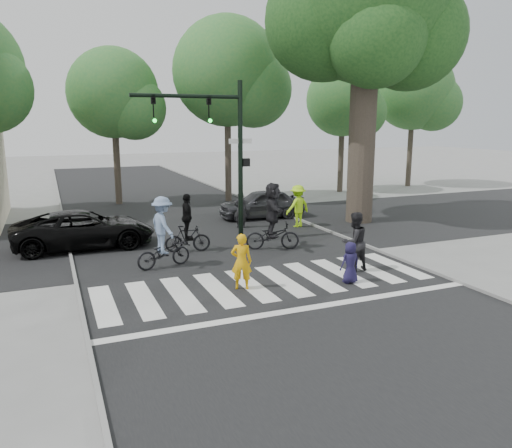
{
  "coord_description": "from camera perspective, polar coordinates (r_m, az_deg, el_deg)",
  "views": [
    {
      "loc": [
        -5.54,
        -11.45,
        4.55
      ],
      "look_at": [
        0.5,
        3.0,
        1.3
      ],
      "focal_mm": 35.0,
      "sensor_mm": 36.0,
      "label": 1
    }
  ],
  "objects": [
    {
      "name": "car_suv",
      "position": [
        19.12,
        -19.03,
        -0.57
      ],
      "size": [
        4.97,
        2.3,
        1.38
      ],
      "primitive_type": "imported",
      "rotation": [
        0.0,
        0.0,
        1.57
      ],
      "color": "black",
      "rests_on": "ground"
    },
    {
      "name": "pedestrian_adult",
      "position": [
        15.54,
        11.18,
        -2.01
      ],
      "size": [
        0.97,
        0.8,
        1.84
      ],
      "primitive_type": "imported",
      "rotation": [
        0.0,
        0.0,
        3.26
      ],
      "color": "black",
      "rests_on": "ground"
    },
    {
      "name": "bg_tree_5",
      "position": [
        36.91,
        18.09,
        13.99
      ],
      "size": [
        5.67,
        5.4,
        9.3
      ],
      "color": "brown",
      "rests_on": "ground"
    },
    {
      "name": "crosswalk",
      "position": [
        14.07,
        1.81,
        -7.12
      ],
      "size": [
        10.0,
        3.85,
        0.01
      ],
      "color": "silver",
      "rests_on": "ground"
    },
    {
      "name": "bg_tree_4",
      "position": [
        32.82,
        10.41,
        13.44
      ],
      "size": [
        4.83,
        4.6,
        8.15
      ],
      "color": "brown",
      "rests_on": "ground"
    },
    {
      "name": "bystander_dark",
      "position": [
        21.48,
        -1.76,
        1.62
      ],
      "size": [
        0.68,
        0.61,
        1.56
      ],
      "primitive_type": "imported",
      "rotation": [
        0.0,
        0.0,
        2.62
      ],
      "color": "black",
      "rests_on": "ground"
    },
    {
      "name": "pedestrian_child",
      "position": [
        14.44,
        10.71,
        -4.36
      ],
      "size": [
        0.59,
        0.39,
        1.2
      ],
      "primitive_type": "imported",
      "rotation": [
        0.0,
        0.0,
        3.15
      ],
      "color": "#1C173D",
      "rests_on": "ground"
    },
    {
      "name": "cyclist_mid",
      "position": [
        17.66,
        -7.85,
        -0.48
      ],
      "size": [
        1.64,
        1.02,
        2.07
      ],
      "color": "black",
      "rests_on": "ground"
    },
    {
      "name": "traffic_signal",
      "position": [
        18.61,
        -4.28,
        9.7
      ],
      "size": [
        4.45,
        0.29,
        6.0
      ],
      "color": "black",
      "rests_on": "ground"
    },
    {
      "name": "eucalyptus",
      "position": [
        23.59,
        12.43,
        22.55
      ],
      "size": [
        8.3,
        7.2,
        13.0
      ],
      "color": "brown",
      "rests_on": "ground"
    },
    {
      "name": "bg_tree_2",
      "position": [
        28.34,
        -15.45,
        13.81
      ],
      "size": [
        5.04,
        4.8,
        8.4
      ],
      "color": "brown",
      "rests_on": "ground"
    },
    {
      "name": "road_stem",
      "position": [
        17.94,
        -3.94,
        -2.98
      ],
      "size": [
        10.0,
        70.0,
        0.01
      ],
      "primitive_type": "cube",
      "color": "black",
      "rests_on": "ground"
    },
    {
      "name": "bystander_hivis",
      "position": [
        21.72,
        4.8,
        2.06
      ],
      "size": [
        1.31,
        0.93,
        1.83
      ],
      "primitive_type": "imported",
      "rotation": [
        0.0,
        0.0,
        3.37
      ],
      "color": "#B6FF1A",
      "rests_on": "ground"
    },
    {
      "name": "cyclist_right",
      "position": [
        17.77,
        1.91,
        0.46
      ],
      "size": [
        2.02,
        1.87,
        2.42
      ],
      "color": "black",
      "rests_on": "ground"
    },
    {
      "name": "car_grey",
      "position": [
        23.67,
        0.62,
        2.34
      ],
      "size": [
        4.14,
        1.91,
        1.37
      ],
      "primitive_type": "imported",
      "rotation": [
        0.0,
        0.0,
        -1.64
      ],
      "color": "#37373B",
      "rests_on": "ground"
    },
    {
      "name": "cyclist_left",
      "position": [
        15.86,
        -10.57,
        -1.48
      ],
      "size": [
        1.88,
        1.28,
        2.26
      ],
      "color": "black",
      "rests_on": "ground"
    },
    {
      "name": "pedestrian_woman",
      "position": [
        13.63,
        -1.68,
        -4.31
      ],
      "size": [
        0.67,
        0.57,
        1.57
      ],
      "primitive_type": "imported",
      "rotation": [
        0.0,
        0.0,
        2.75
      ],
      "color": "#EAA50C",
      "rests_on": "ground"
    },
    {
      "name": "curb_right",
      "position": [
        20.07,
        9.83,
        -1.4
      ],
      "size": [
        0.1,
        70.0,
        0.1
      ],
      "primitive_type": "cube",
      "color": "gray",
      "rests_on": "ground"
    },
    {
      "name": "road_cross",
      "position": [
        20.73,
        -6.62,
        -1.02
      ],
      "size": [
        70.0,
        10.0,
        0.01
      ],
      "primitive_type": "cube",
      "color": "black",
      "rests_on": "ground"
    },
    {
      "name": "ground",
      "position": [
        13.51,
        2.98,
        -7.98
      ],
      "size": [
        120.0,
        120.0,
        0.0
      ],
      "primitive_type": "plane",
      "color": "gray",
      "rests_on": "ground"
    },
    {
      "name": "bg_tree_3",
      "position": [
        28.57,
        -2.55,
        16.53
      ],
      "size": [
        6.3,
        6.0,
        10.2
      ],
      "color": "brown",
      "rests_on": "ground"
    },
    {
      "name": "curb_left",
      "position": [
        17.06,
        -20.26,
        -4.32
      ],
      "size": [
        0.1,
        70.0,
        0.1
      ],
      "primitive_type": "cube",
      "color": "gray",
      "rests_on": "ground"
    }
  ]
}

